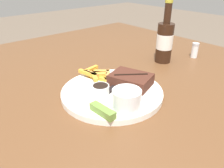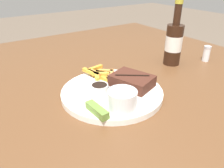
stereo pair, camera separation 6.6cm
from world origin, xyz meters
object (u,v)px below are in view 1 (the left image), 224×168
object	(u,v)px
dipping_sauce_cup	(100,89)
salt_shaker	(195,50)
pickle_spear	(103,111)
dinner_plate	(112,92)
coleslaw_cup	(127,98)
fork_utensil	(91,82)
steak_portion	(131,80)
knife_utensil	(119,84)
beer_bottle	(165,40)

from	to	relation	value
dipping_sauce_cup	salt_shaker	xyz separation A→B (m)	(-0.01, 0.53, -0.00)
salt_shaker	dipping_sauce_cup	bearing A→B (deg)	-89.11
dipping_sauce_cup	pickle_spear	world-z (taller)	dipping_sauce_cup
dinner_plate	coleslaw_cup	world-z (taller)	coleslaw_cup
coleslaw_cup	pickle_spear	size ratio (longest dim) A/B	0.97
fork_utensil	steak_portion	bearing A→B (deg)	28.88
coleslaw_cup	knife_utensil	world-z (taller)	coleslaw_cup
beer_bottle	salt_shaker	world-z (taller)	beer_bottle
steak_portion	fork_utensil	distance (m)	0.13
knife_utensil	beer_bottle	bearing A→B (deg)	-4.13
fork_utensil	salt_shaker	size ratio (longest dim) A/B	2.04
dinner_plate	salt_shaker	size ratio (longest dim) A/B	4.77
pickle_spear	fork_utensil	xyz separation A→B (m)	(-0.16, 0.08, -0.01)
coleslaw_cup	pickle_spear	bearing A→B (deg)	-106.38
steak_portion	knife_utensil	distance (m)	0.04
dipping_sauce_cup	steak_portion	bearing A→B (deg)	81.21
dinner_plate	pickle_spear	world-z (taller)	pickle_spear
pickle_spear	salt_shaker	size ratio (longest dim) A/B	1.22
dinner_plate	knife_utensil	xyz separation A→B (m)	(-0.01, 0.04, 0.01)
dipping_sauce_cup	knife_utensil	distance (m)	0.08
knife_utensil	steak_portion	bearing A→B (deg)	-54.83
salt_shaker	knife_utensil	bearing A→B (deg)	-89.63
salt_shaker	fork_utensil	bearing A→B (deg)	-97.43
pickle_spear	beer_bottle	bearing A→B (deg)	109.01
dipping_sauce_cup	dinner_plate	bearing A→B (deg)	84.48
fork_utensil	knife_utensil	distance (m)	0.09
coleslaw_cup	beer_bottle	xyz separation A→B (m)	(-0.17, 0.38, 0.04)
dinner_plate	pickle_spear	size ratio (longest dim) A/B	3.90
coleslaw_cup	dinner_plate	bearing A→B (deg)	160.08
dinner_plate	knife_utensil	size ratio (longest dim) A/B	1.90
dipping_sauce_cup	pickle_spear	bearing A→B (deg)	-33.98
dipping_sauce_cup	beer_bottle	bearing A→B (deg)	100.03
salt_shaker	steak_portion	bearing A→B (deg)	-86.54
knife_utensil	beer_bottle	world-z (taller)	beer_bottle
fork_utensil	dinner_plate	bearing A→B (deg)	-0.00
dinner_plate	knife_utensil	world-z (taller)	knife_utensil
coleslaw_cup	beer_bottle	size ratio (longest dim) A/B	0.30
fork_utensil	beer_bottle	xyz separation A→B (m)	(0.01, 0.37, 0.07)
fork_utensil	knife_utensil	bearing A→B (deg)	26.05
steak_portion	dipping_sauce_cup	distance (m)	0.11
pickle_spear	salt_shaker	distance (m)	0.60
knife_utensil	beer_bottle	size ratio (longest dim) A/B	0.64
dipping_sauce_cup	pickle_spear	xyz separation A→B (m)	(0.09, -0.06, -0.01)
steak_portion	dipping_sauce_cup	xyz separation A→B (m)	(-0.02, -0.11, -0.00)
fork_utensil	salt_shaker	distance (m)	0.52
dinner_plate	dipping_sauce_cup	size ratio (longest dim) A/B	6.06
dinner_plate	knife_utensil	distance (m)	0.04
steak_portion	fork_utensil	world-z (taller)	steak_portion
dipping_sauce_cup	beer_bottle	xyz separation A→B (m)	(-0.07, 0.39, 0.06)
pickle_spear	knife_utensil	distance (m)	0.17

